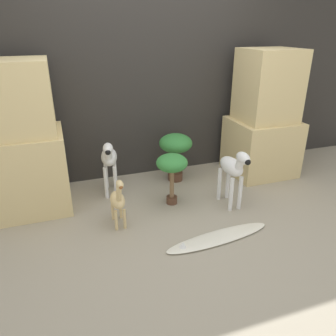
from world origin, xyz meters
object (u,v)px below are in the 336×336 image
(giraffe_figurine, at_px, (118,200))
(potted_palm_front, at_px, (172,165))
(potted_palm_back, at_px, (176,146))
(zebra_right, at_px, (233,169))
(surfboard, at_px, (218,238))
(zebra_left, at_px, (109,159))

(giraffe_figurine, height_order, potted_palm_front, potted_palm_front)
(potted_palm_front, relative_size, potted_palm_back, 0.95)
(zebra_right, xyz_separation_m, surfboard, (-0.40, -0.49, -0.41))
(zebra_right, relative_size, surfboard, 0.63)
(zebra_right, height_order, giraffe_figurine, zebra_right)
(zebra_right, xyz_separation_m, giraffe_figurine, (-1.18, 0.01, -0.15))
(zebra_left, distance_m, potted_palm_back, 0.81)
(surfboard, bearing_deg, potted_palm_back, 87.10)
(giraffe_figurine, xyz_separation_m, potted_palm_front, (0.61, 0.23, 0.16))
(zebra_left, relative_size, potted_palm_front, 1.18)
(giraffe_figurine, bearing_deg, potted_palm_front, 20.86)
(zebra_left, distance_m, giraffe_figurine, 0.67)
(zebra_right, bearing_deg, potted_palm_back, 113.29)
(zebra_right, xyz_separation_m, potted_palm_front, (-0.57, 0.24, 0.01))
(potted_palm_back, bearing_deg, zebra_left, -172.50)
(zebra_right, relative_size, potted_palm_front, 1.18)
(potted_palm_front, bearing_deg, zebra_left, 143.52)
(potted_palm_front, xyz_separation_m, surfboard, (0.17, -0.74, -0.42))
(giraffe_figurine, distance_m, surfboard, 0.97)
(potted_palm_back, distance_m, surfboard, 1.34)
(zebra_right, xyz_separation_m, zebra_left, (-1.14, 0.67, 0.00))
(zebra_right, bearing_deg, surfboard, -128.76)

